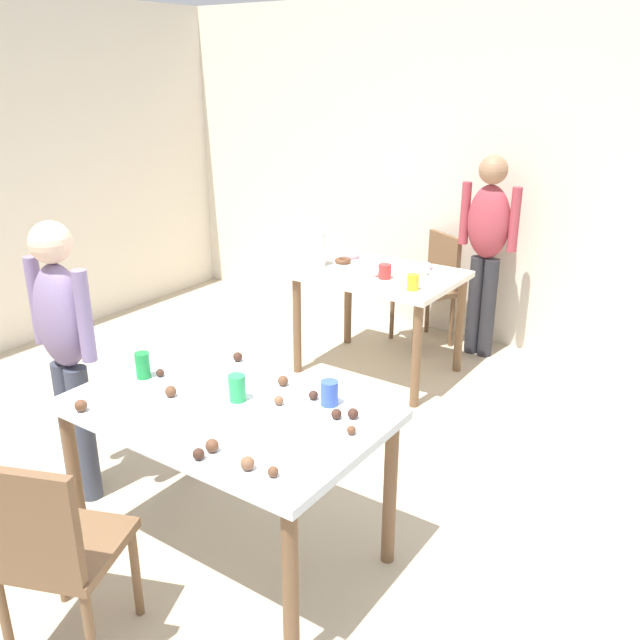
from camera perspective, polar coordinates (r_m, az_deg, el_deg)
The scene contains 36 objects.
ground_plane at distance 3.23m, azimuth -6.17°, elevation -19.93°, with size 6.40×6.40×0.00m, color tan.
wall_back at distance 5.34m, azimuth 16.58°, elevation 11.23°, with size 6.40×0.10×2.60m, color beige.
dining_table_near at distance 2.95m, azimuth -7.84°, elevation -8.71°, with size 1.33×0.84×0.75m.
dining_table_far at distance 4.76m, azimuth 5.04°, elevation 2.79°, with size 1.07×0.79×0.75m.
chair_near_table at distance 2.71m, azimuth -21.60°, elevation -17.22°, with size 0.52×0.52×0.87m.
chair_far_table at distance 5.42m, azimuth 9.34°, elevation 3.18°, with size 0.55×0.55×0.87m.
person_girl_near at distance 3.48m, azimuth -20.64°, elevation -1.66°, with size 0.45×0.21×1.44m.
person_adult_far at distance 5.14m, azimuth 13.85°, elevation 6.58°, with size 0.45×0.21×1.51m.
mixing_bowl at distance 3.09m, azimuth -8.76°, elevation -4.60°, with size 0.18×0.18×0.07m, color white.
soda_can at distance 3.20m, azimuth -14.64°, elevation -3.70°, with size 0.07×0.07×0.12m, color #198438.
fork_near at distance 2.75m, azimuth -13.43°, elevation -9.12°, with size 0.17×0.02×0.01m, color silver.
cup_near_0 at distance 2.86m, azimuth 0.80°, elevation -6.15°, with size 0.07×0.07×0.11m, color #3351B2.
cup_near_1 at distance 2.92m, azimuth -6.95°, elevation -5.68°, with size 0.07×0.07×0.12m, color green.
cake_ball_0 at distance 3.04m, azimuth -3.12°, elevation -5.10°, with size 0.05×0.05×0.05m, color brown.
cake_ball_1 at distance 2.55m, azimuth -10.15°, elevation -11.00°, with size 0.04×0.04×0.04m, color #3D2319.
cake_ball_2 at distance 2.77m, azimuth 1.38°, elevation -7.88°, with size 0.04×0.04×0.04m, color #3D2319.
cake_ball_3 at distance 2.92m, azimuth -0.56°, elevation -6.31°, with size 0.04×0.04×0.04m, color #3D2319.
cake_ball_4 at distance 2.46m, azimuth -6.10°, elevation -11.85°, with size 0.05×0.05×0.05m, color brown.
cake_ball_5 at distance 3.21m, azimuth -13.26°, elevation -4.32°, with size 0.04×0.04×0.04m, color #3D2319.
cake_ball_6 at distance 3.01m, azimuth -12.41°, elevation -5.86°, with size 0.05×0.05×0.05m, color brown.
cake_ball_7 at distance 2.99m, azimuth -19.42°, elevation -6.78°, with size 0.05×0.05×0.05m, color brown.
cake_ball_8 at distance 2.77m, azimuth 2.78°, elevation -7.84°, with size 0.04×0.04×0.04m, color #3D2319.
cake_ball_9 at distance 2.58m, azimuth -9.04°, elevation -10.35°, with size 0.05×0.05×0.05m, color brown.
cake_ball_10 at distance 2.66m, azimuth 2.64°, elevation -9.21°, with size 0.04×0.04×0.04m, color brown.
cake_ball_11 at distance 2.42m, azimuth -3.96°, elevation -12.57°, with size 0.04×0.04×0.04m, color brown.
cake_ball_12 at distance 2.88m, azimuth -3.47°, elevation -6.75°, with size 0.04×0.04×0.04m, color brown.
cake_ball_13 at distance 3.31m, azimuth -6.92°, elevation -3.08°, with size 0.05×0.05×0.05m, color #3D2319.
pitcher_far at distance 4.83m, azimuth -0.32°, elevation 5.94°, with size 0.13×0.13×0.24m, color white.
cup_far_0 at distance 4.58m, azimuth 5.46°, elevation 4.07°, with size 0.09×0.09×0.10m, color red.
cup_far_1 at distance 4.36m, azimuth 7.80°, elevation 3.16°, with size 0.08×0.08×0.10m, color yellow.
donut_far_0 at distance 4.66m, azimuth 4.41°, elevation 4.03°, with size 0.13×0.13×0.04m, color white.
donut_far_1 at distance 4.73m, azimuth 8.46°, elevation 4.10°, with size 0.13×0.13×0.04m, color white.
donut_far_2 at distance 5.08m, azimuth 2.59°, elevation 5.48°, with size 0.14×0.14×0.04m, color pink.
donut_far_3 at distance 4.84m, azimuth 8.63°, elevation 4.50°, with size 0.13×0.13×0.04m, color pink.
donut_far_4 at distance 4.93m, azimuth 1.93°, elevation 5.00°, with size 0.12×0.12×0.03m, color brown.
donut_far_5 at distance 4.77m, azimuth 5.07°, elevation 4.38°, with size 0.13×0.13×0.04m, color pink.
Camera 1 is at (1.66, -1.82, 2.09)m, focal length 38.17 mm.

